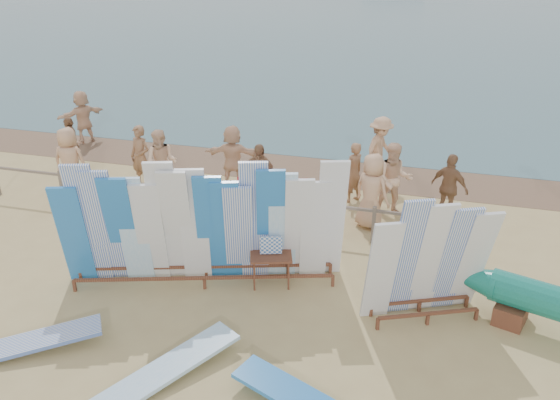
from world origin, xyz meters
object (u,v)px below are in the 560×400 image
(main_surfboard_rack, at_px, (203,229))
(beachgoer_7, at_px, (353,172))
(stroller, at_px, (300,207))
(beachgoer_10, at_px, (450,187))
(beachgoer_0, at_px, (70,162))
(beachgoer_2, at_px, (162,162))
(beachgoer_4, at_px, (259,175))
(beach_chair_right, at_px, (299,209))
(beachgoer_9, at_px, (380,149))
(beachgoer_1, at_px, (141,157))
(beachgoer_6, at_px, (372,191))
(vendor_table, at_px, (271,269))
(flat_board_e, at_px, (20,353))
(flat_board_b, at_px, (164,379))
(beachgoer_8, at_px, (394,180))
(beachgoer_extra_1, at_px, (72,145))
(beachgoer_5, at_px, (233,156))
(beachgoer_11, at_px, (83,117))
(side_surfboard_rack, at_px, (429,264))
(beach_chair_left, at_px, (244,202))

(main_surfboard_rack, distance_m, beachgoer_7, 5.24)
(stroller, distance_m, beachgoer_10, 3.63)
(beachgoer_0, xyz_separation_m, beachgoer_10, (9.66, 1.12, -0.09))
(beachgoer_2, distance_m, beachgoer_4, 2.70)
(beach_chair_right, bearing_deg, beachgoer_9, 46.76)
(beachgoer_0, distance_m, beachgoer_1, 1.81)
(main_surfboard_rack, relative_size, beachgoer_7, 3.40)
(beachgoer_1, bearing_deg, beachgoer_7, 21.52)
(beachgoer_6, bearing_deg, beachgoer_10, -125.97)
(beach_chair_right, xyz_separation_m, beachgoer_4, (-1.19, 0.61, 0.55))
(vendor_table, distance_m, beachgoer_6, 3.50)
(beachgoer_6, distance_m, beachgoer_1, 6.40)
(beachgoer_2, height_order, beachgoer_10, beachgoer_2)
(beachgoer_9, distance_m, beachgoer_7, 1.67)
(main_surfboard_rack, xyz_separation_m, beachgoer_6, (2.84, 3.38, -0.31))
(flat_board_e, distance_m, flat_board_b, 2.60)
(beachgoer_9, relative_size, beachgoer_8, 1.00)
(vendor_table, bearing_deg, flat_board_b, -123.73)
(beach_chair_right, height_order, beachgoer_2, beachgoer_2)
(stroller, relative_size, beachgoer_0, 0.56)
(vendor_table, relative_size, beachgoer_extra_1, 0.65)
(beachgoer_4, bearing_deg, beachgoer_6, -0.92)
(stroller, distance_m, beachgoer_9, 3.59)
(beach_chair_right, height_order, beachgoer_6, beachgoer_6)
(vendor_table, distance_m, beachgoer_4, 3.86)
(beachgoer_0, distance_m, beachgoer_5, 4.28)
(beachgoer_extra_1, height_order, beachgoer_8, beachgoer_8)
(beachgoer_6, xyz_separation_m, beachgoer_11, (-10.01, 3.70, -0.04))
(side_surfboard_rack, distance_m, beachgoer_extra_1, 11.27)
(beachgoer_5, bearing_deg, beachgoer_6, 151.32)
(beachgoer_0, distance_m, beachgoer_11, 4.43)
(beachgoer_7, distance_m, beachgoer_1, 5.75)
(beachgoer_9, distance_m, beachgoer_extra_1, 8.83)
(vendor_table, bearing_deg, beach_chair_left, 99.61)
(beachgoer_2, xyz_separation_m, beachgoer_8, (6.04, 0.31, 0.05))
(beach_chair_left, distance_m, beach_chair_right, 1.45)
(flat_board_b, height_order, beachgoer_8, beachgoer_8)
(side_surfboard_rack, distance_m, flat_board_e, 7.15)
(flat_board_b, relative_size, beachgoer_10, 1.61)
(beachgoer_extra_1, relative_size, beachgoer_11, 0.95)
(main_surfboard_rack, bearing_deg, beachgoer_8, 34.49)
(beach_chair_left, height_order, beachgoer_9, beachgoer_9)
(main_surfboard_rack, height_order, beachgoer_extra_1, main_surfboard_rack)
(flat_board_e, relative_size, beachgoer_4, 1.64)
(beachgoer_1, bearing_deg, beachgoer_4, 11.44)
(side_surfboard_rack, distance_m, beachgoer_0, 9.89)
(flat_board_b, distance_m, beach_chair_left, 6.24)
(beachgoer_6, xyz_separation_m, beachgoer_4, (-2.91, 0.51, -0.10))
(flat_board_e, xyz_separation_m, beachgoer_extra_1, (-3.79, 7.49, 0.83))
(beachgoer_10, height_order, beachgoer_1, beachgoer_1)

